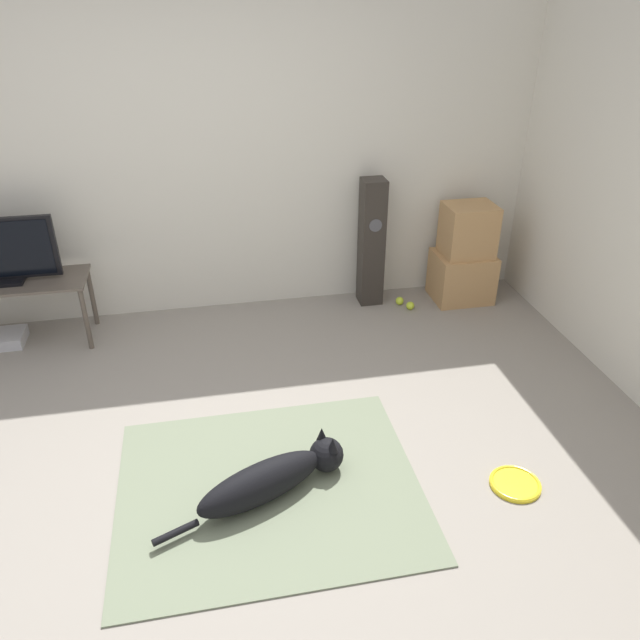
{
  "coord_description": "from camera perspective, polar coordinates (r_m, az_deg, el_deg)",
  "views": [
    {
      "loc": [
        -0.03,
        -2.55,
        2.4
      ],
      "look_at": [
        0.65,
        0.87,
        0.45
      ],
      "focal_mm": 35.0,
      "sensor_mm": 36.0,
      "label": 1
    }
  ],
  "objects": [
    {
      "name": "frisbee",
      "position": [
        3.59,
        17.42,
        -14.08
      ],
      "size": [
        0.27,
        0.27,
        0.03
      ],
      "color": "yellow",
      "rests_on": "ground_plane"
    },
    {
      "name": "cardboard_box_lower",
      "position": [
        5.3,
        12.83,
        3.92
      ],
      "size": [
        0.47,
        0.39,
        0.4
      ],
      "color": "tan",
      "rests_on": "ground_plane"
    },
    {
      "name": "area_rug",
      "position": [
        3.44,
        -4.65,
        -15.02
      ],
      "size": [
        1.58,
        1.34,
        0.01
      ],
      "color": "slate",
      "rests_on": "ground_plane"
    },
    {
      "name": "tennis_ball_by_boxes",
      "position": [
        5.11,
        8.25,
        1.3
      ],
      "size": [
        0.07,
        0.07,
        0.07
      ],
      "color": "#C6E033",
      "rests_on": "ground_plane"
    },
    {
      "name": "floor_speaker",
      "position": [
        5.01,
        4.73,
        7.04
      ],
      "size": [
        0.18,
        0.19,
        1.03
      ],
      "color": "#2D2823",
      "rests_on": "ground_plane"
    },
    {
      "name": "game_console",
      "position": [
        5.14,
        -27.04,
        -1.54
      ],
      "size": [
        0.31,
        0.26,
        0.08
      ],
      "color": "#B7B7BC",
      "rests_on": "ground_plane"
    },
    {
      "name": "wall_back",
      "position": [
        4.79,
        -10.99,
        15.12
      ],
      "size": [
        8.0,
        0.06,
        2.55
      ],
      "color": "beige",
      "rests_on": "ground_plane"
    },
    {
      "name": "tv_stand",
      "position": [
        4.94,
        -26.73,
        2.48
      ],
      "size": [
        1.11,
        0.43,
        0.5
      ],
      "color": "brown",
      "rests_on": "ground_plane"
    },
    {
      "name": "dog",
      "position": [
        3.32,
        -4.24,
        -14.16
      ],
      "size": [
        1.01,
        0.5,
        0.24
      ],
      "color": "black",
      "rests_on": "area_rug"
    },
    {
      "name": "ground_plane",
      "position": [
        3.5,
        -7.99,
        -14.37
      ],
      "size": [
        12.0,
        12.0,
        0.0
      ],
      "primitive_type": "plane",
      "color": "gray"
    },
    {
      "name": "tennis_ball_near_speaker",
      "position": [
        5.17,
        7.29,
        1.75
      ],
      "size": [
        0.07,
        0.07,
        0.07
      ],
      "color": "#C6E033",
      "rests_on": "ground_plane"
    },
    {
      "name": "cardboard_box_upper",
      "position": [
        5.15,
        13.4,
        8.01
      ],
      "size": [
        0.39,
        0.32,
        0.41
      ],
      "color": "tan",
      "rests_on": "cardboard_box_lower"
    }
  ]
}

